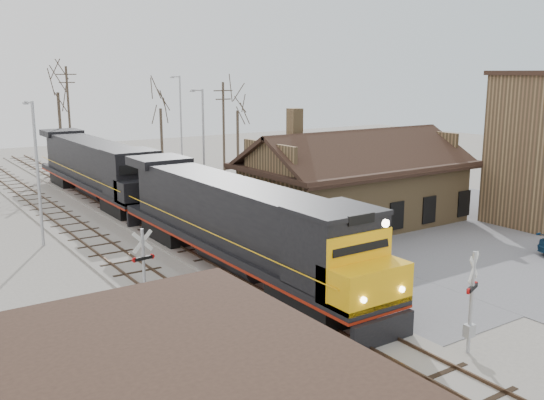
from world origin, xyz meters
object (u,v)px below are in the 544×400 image
(depot, at_px, (354,189))
(signal_tower, at_px, (541,150))
(locomotive_lead, at_px, (241,225))
(locomotive_trailing, at_px, (98,168))

(depot, height_order, signal_tower, signal_tower)
(signal_tower, relative_size, locomotive_lead, 0.47)
(signal_tower, height_order, locomotive_trailing, signal_tower)
(depot, xyz_separation_m, locomotive_trailing, (-11.99, 17.49, 0.17))
(locomotive_lead, xyz_separation_m, locomotive_trailing, (0.00, 22.35, -0.00))
(locomotive_lead, bearing_deg, locomotive_trailing, 90.00)
(depot, distance_m, locomotive_lead, 12.94)
(signal_tower, distance_m, locomotive_trailing, 33.28)
(signal_tower, distance_m, locomotive_lead, 22.63)
(depot, bearing_deg, locomotive_lead, -157.94)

